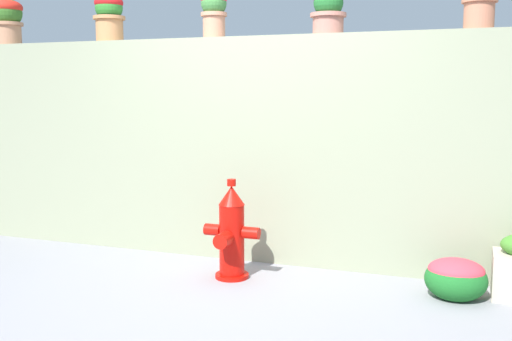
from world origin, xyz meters
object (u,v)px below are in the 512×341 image
Objects in this scene: potted_plant_0 at (8,17)px; potted_plant_3 at (328,9)px; potted_plant_2 at (214,10)px; fire_hydrant at (231,234)px; potted_plant_1 at (109,15)px; flower_bush_left at (456,277)px.

potted_plant_0 reaches higher than potted_plant_3.
potted_plant_2 reaches higher than fire_hydrant.
potted_plant_1 is 1.07× the size of potted_plant_2.
fire_hydrant is (2.50, -0.58, -1.75)m from potted_plant_0.
potted_plant_1 is at bearing 170.24° from flower_bush_left.
potted_plant_0 is 1.08m from potted_plant_1.
fire_hydrant is (-0.57, -0.60, -1.69)m from potted_plant_3.
potted_plant_3 is (0.97, -0.02, -0.04)m from potted_plant_2.
flower_bush_left is (1.03, -0.50, -1.87)m from potted_plant_3.
potted_plant_3 is at bearing 0.44° from potted_plant_0.
potted_plant_0 is at bearing -177.57° from potted_plant_1.
potted_plant_1 is (1.08, 0.05, -0.02)m from potted_plant_0.
potted_plant_2 is at bearing 178.89° from potted_plant_3.
flower_bush_left is at bearing -6.58° from potted_plant_0.
potted_plant_0 is 1.21× the size of potted_plant_3.
fire_hydrant is at bearing -57.12° from potted_plant_2.
potted_plant_0 is 4.55m from flower_bush_left.
potted_plant_0 reaches higher than fire_hydrant.
potted_plant_0 reaches higher than flower_bush_left.
potted_plant_3 is (1.99, -0.02, -0.04)m from potted_plant_1.
potted_plant_0 is at bearing 173.42° from flower_bush_left.
fire_hydrant is (1.42, -0.62, -1.73)m from potted_plant_1.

